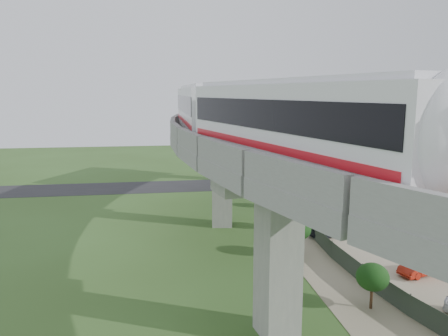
{
  "coord_description": "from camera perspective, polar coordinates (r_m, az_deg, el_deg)",
  "views": [
    {
      "loc": [
        -5.47,
        -32.53,
        13.54
      ],
      "look_at": [
        -0.24,
        1.73,
        7.5
      ],
      "focal_mm": 35.0,
      "sensor_mm": 36.0,
      "label": 1
    }
  ],
  "objects": [
    {
      "name": "ground",
      "position": [
        35.65,
        0.83,
        -12.43
      ],
      "size": [
        160.0,
        160.0,
        0.0
      ],
      "primitive_type": "plane",
      "color": "#335020",
      "rests_on": "ground"
    },
    {
      "name": "dirt_lot",
      "position": [
        38.65,
        22.74,
        -11.39
      ],
      "size": [
        18.0,
        26.0,
        0.04
      ],
      "primitive_type": "cube",
      "color": "gray",
      "rests_on": "ground"
    },
    {
      "name": "asphalt_road",
      "position": [
        64.21,
        -3.59,
        -2.29
      ],
      "size": [
        60.0,
        8.0,
        0.03
      ],
      "primitive_type": "cube",
      "color": "#232326",
      "rests_on": "ground"
    },
    {
      "name": "viaduct",
      "position": [
        34.13,
        7.24,
        2.25
      ],
      "size": [
        19.58,
        73.98,
        11.4
      ],
      "color": "#99968E",
      "rests_on": "ground"
    },
    {
      "name": "metro_train",
      "position": [
        39.49,
        0.32,
        8.1
      ],
      "size": [
        13.72,
        60.95,
        3.64
      ],
      "color": "silver",
      "rests_on": "ground"
    },
    {
      "name": "fence",
      "position": [
        38.12,
        15.68,
        -10.1
      ],
      "size": [
        3.87,
        38.73,
        1.5
      ],
      "color": "#2D382D",
      "rests_on": "ground"
    },
    {
      "name": "tree_0",
      "position": [
        57.39,
        8.57,
        -2.29
      ],
      "size": [
        2.07,
        2.07,
        2.43
      ],
      "color": "#382314",
      "rests_on": "ground"
    },
    {
      "name": "tree_1",
      "position": [
        51.76,
        8.19,
        -2.7
      ],
      "size": [
        2.05,
        2.05,
        3.23
      ],
      "color": "#382314",
      "rests_on": "ground"
    },
    {
      "name": "tree_2",
      "position": [
        43.88,
        8.01,
        -5.19
      ],
      "size": [
        2.14,
        2.14,
        3.12
      ],
      "color": "#382314",
      "rests_on": "ground"
    },
    {
      "name": "tree_3",
      "position": [
        36.87,
        9.6,
        -7.83
      ],
      "size": [
        2.25,
        2.25,
        3.37
      ],
      "color": "#382314",
      "rests_on": "ground"
    },
    {
      "name": "tree_4",
      "position": [
        29.59,
        18.84,
        -13.34
      ],
      "size": [
        2.05,
        2.05,
        3.02
      ],
      "color": "#382314",
      "rests_on": "ground"
    },
    {
      "name": "car_red",
      "position": [
        36.61,
        24.43,
        -11.62
      ],
      "size": [
        4.06,
        2.41,
        1.26
      ],
      "primitive_type": "imported",
      "rotation": [
        0.0,
        0.0,
        -1.27
      ],
      "color": "#A51E0F",
      "rests_on": "dirt_lot"
    },
    {
      "name": "car_dark",
      "position": [
        42.97,
        13.56,
        -7.86
      ],
      "size": [
        4.51,
        2.88,
        1.22
      ],
      "primitive_type": "imported",
      "rotation": [
        0.0,
        0.0,
        1.87
      ],
      "color": "black",
      "rests_on": "dirt_lot"
    }
  ]
}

